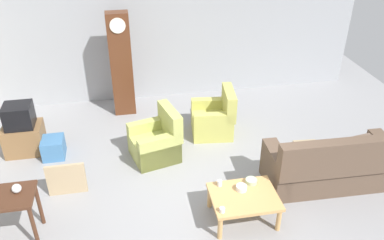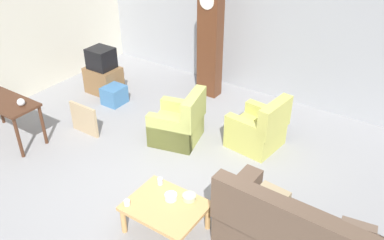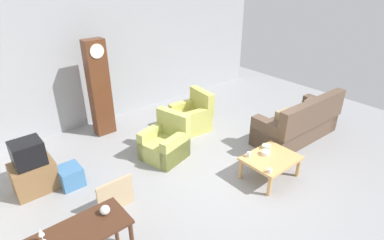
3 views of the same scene
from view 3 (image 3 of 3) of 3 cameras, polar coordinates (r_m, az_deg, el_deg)
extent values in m
plane|color=gray|center=(6.14, 6.40, -8.89)|extent=(10.40, 10.40, 0.00)
cube|color=#9EA0A5|center=(8.13, -11.88, 12.24)|extent=(8.40, 0.16, 3.20)
cube|color=brown|center=(7.42, 18.30, -1.49)|extent=(2.12, 0.90, 0.44)
cube|color=brown|center=(7.03, 21.27, 1.17)|extent=(2.10, 0.26, 0.60)
cube|color=brown|center=(8.10, 22.18, 1.23)|extent=(0.26, 0.85, 0.68)
cube|color=brown|center=(6.68, 13.87, -2.96)|extent=(0.26, 0.85, 0.68)
cube|color=brown|center=(7.65, 20.48, 2.37)|extent=(0.37, 0.17, 0.36)
cube|color=#9E8966|center=(6.90, 16.15, 0.40)|extent=(0.37, 0.15, 0.36)
cube|color=tan|center=(6.35, -5.10, -5.32)|extent=(0.92, 0.92, 0.40)
cube|color=tan|center=(6.34, -3.39, -0.56)|extent=(0.36, 0.78, 0.52)
cube|color=tan|center=(6.48, -7.16, -3.73)|extent=(0.78, 0.34, 0.60)
cube|color=tan|center=(6.13, -3.00, -5.42)|extent=(0.78, 0.34, 0.60)
cube|color=#BBB958|center=(7.40, -0.27, -0.25)|extent=(0.84, 0.84, 0.40)
cube|color=#BBB958|center=(7.37, 1.80, 3.56)|extent=(0.26, 0.78, 0.52)
cube|color=#BBB958|center=(7.59, -1.52, 1.28)|extent=(0.77, 0.24, 0.60)
cube|color=#BBB958|center=(7.14, 1.04, -0.45)|extent=(0.77, 0.24, 0.60)
cube|color=tan|center=(5.86, 14.25, -6.83)|extent=(0.96, 0.76, 0.05)
cylinder|color=tan|center=(5.55, 14.01, -11.67)|extent=(0.07, 0.07, 0.38)
cylinder|color=tan|center=(6.15, 18.85, -8.20)|extent=(0.07, 0.07, 0.38)
cylinder|color=tan|center=(5.85, 8.94, -8.82)|extent=(0.07, 0.07, 0.38)
cylinder|color=tan|center=(6.42, 14.03, -5.83)|extent=(0.07, 0.07, 0.38)
cube|color=#472819|center=(4.09, -20.83, -19.03)|extent=(1.30, 0.56, 0.04)
cylinder|color=#472819|center=(4.65, -13.90, -17.78)|extent=(0.06, 0.06, 0.72)
cube|color=#562D19|center=(7.20, -16.59, 5.50)|extent=(0.44, 0.28, 2.17)
cylinder|color=silver|center=(6.81, -17.00, 11.96)|extent=(0.30, 0.02, 0.30)
cube|color=brown|center=(6.10, -26.89, -9.23)|extent=(0.68, 0.52, 0.55)
cube|color=black|center=(5.85, -27.86, -5.36)|extent=(0.48, 0.44, 0.42)
cube|color=tan|center=(5.22, -13.79, -13.24)|extent=(0.60, 0.05, 0.55)
cube|color=teal|center=(6.03, -21.35, -9.52)|extent=(0.38, 0.42, 0.36)
sphere|color=silver|center=(4.17, -15.64, -15.57)|extent=(0.12, 0.12, 0.12)
cylinder|color=white|center=(5.43, 14.03, -8.98)|extent=(0.08, 0.08, 0.07)
cylinder|color=silver|center=(5.75, 10.35, -6.21)|extent=(0.07, 0.07, 0.09)
cylinder|color=white|center=(5.88, 13.32, -5.85)|extent=(0.16, 0.16, 0.08)
cylinder|color=#B2C69E|center=(6.08, 13.47, -4.77)|extent=(0.17, 0.17, 0.06)
cylinder|color=silver|center=(4.06, -25.68, -18.91)|extent=(0.01, 0.01, 0.10)
cone|color=silver|center=(3.99, -25.97, -17.91)|extent=(0.07, 0.07, 0.10)
camera|label=1|loc=(3.07, 87.44, 16.83)|focal=37.61mm
camera|label=2|loc=(6.51, 56.39, 19.14)|focal=37.89mm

